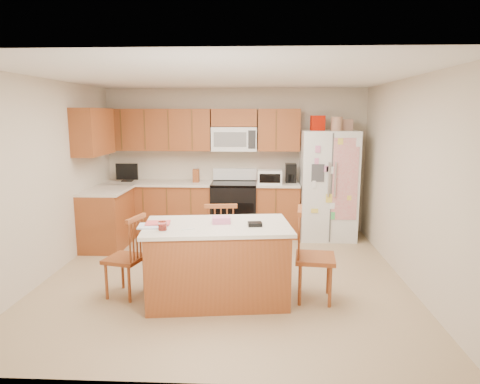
# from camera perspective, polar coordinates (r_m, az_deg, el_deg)

# --- Properties ---
(ground) EXTENTS (4.50, 4.50, 0.00)m
(ground) POSITION_cam_1_polar(r_m,az_deg,el_deg) (5.63, -2.01, -11.13)
(ground) COLOR tan
(ground) RESTS_ON ground
(room_shell) EXTENTS (4.60, 4.60, 2.52)m
(room_shell) POSITION_cam_1_polar(r_m,az_deg,el_deg) (5.28, -2.10, 3.60)
(room_shell) COLOR beige
(room_shell) RESTS_ON ground
(cabinetry) EXTENTS (3.36, 1.56, 2.15)m
(cabinetry) POSITION_cam_1_polar(r_m,az_deg,el_deg) (7.25, -8.64, 1.11)
(cabinetry) COLOR brown
(cabinetry) RESTS_ON ground
(stove) EXTENTS (0.76, 0.65, 1.13)m
(stove) POSITION_cam_1_polar(r_m,az_deg,el_deg) (7.34, -0.79, -2.15)
(stove) COLOR black
(stove) RESTS_ON ground
(refrigerator) EXTENTS (0.90, 0.79, 2.04)m
(refrigerator) POSITION_cam_1_polar(r_m,az_deg,el_deg) (7.27, 11.62, 1.10)
(refrigerator) COLOR white
(refrigerator) RESTS_ON ground
(island) EXTENTS (1.69, 1.11, 0.96)m
(island) POSITION_cam_1_polar(r_m,az_deg,el_deg) (4.83, -3.02, -9.27)
(island) COLOR brown
(island) RESTS_ON ground
(windsor_chair_left) EXTENTS (0.48, 0.49, 0.94)m
(windsor_chair_left) POSITION_cam_1_polar(r_m,az_deg,el_deg) (5.08, -14.86, -8.52)
(windsor_chair_left) COLOR brown
(windsor_chair_left) RESTS_ON ground
(windsor_chair_back) EXTENTS (0.46, 0.44, 0.98)m
(windsor_chair_back) POSITION_cam_1_polar(r_m,az_deg,el_deg) (5.49, -2.55, -6.59)
(windsor_chair_back) COLOR brown
(windsor_chair_back) RESTS_ON ground
(windsor_chair_right) EXTENTS (0.47, 0.49, 1.04)m
(windsor_chair_right) POSITION_cam_1_polar(r_m,az_deg,el_deg) (4.87, 9.67, -8.55)
(windsor_chair_right) COLOR brown
(windsor_chair_right) RESTS_ON ground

